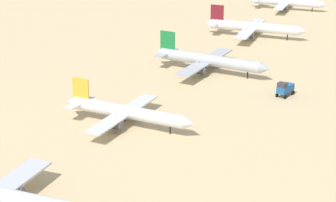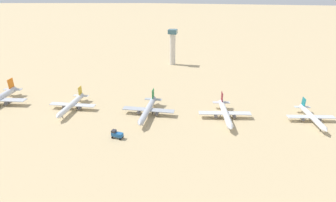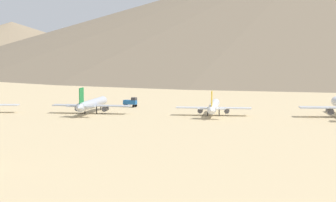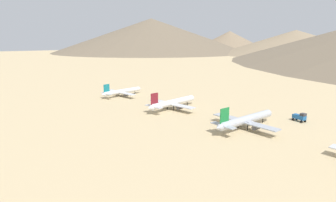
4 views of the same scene
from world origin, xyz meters
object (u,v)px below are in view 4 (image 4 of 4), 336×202
at_px(parked_jet_3, 173,103).
at_px(parked_jet_4, 122,91).
at_px(service_truck, 300,117).
at_px(parked_jet_2, 246,120).

distance_m(parked_jet_3, parked_jet_4, 43.77).
height_order(parked_jet_4, service_truck, parked_jet_4).
xyz_separation_m(parked_jet_3, service_truck, (29.60, -48.44, -1.20)).
height_order(parked_jet_3, service_truck, parked_jet_3).
bearing_deg(parked_jet_3, parked_jet_2, -84.10).
distance_m(parked_jet_2, parked_jet_4, 84.55).
relative_size(parked_jet_2, service_truck, 6.36).
height_order(parked_jet_2, parked_jet_4, parked_jet_2).
height_order(parked_jet_2, parked_jet_3, parked_jet_2).
bearing_deg(parked_jet_2, parked_jet_4, 96.35).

